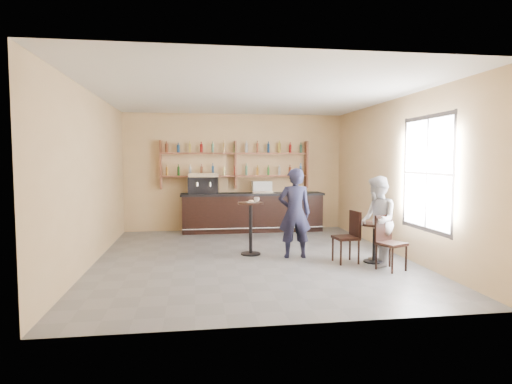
{
  "coord_description": "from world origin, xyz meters",
  "views": [
    {
      "loc": [
        -1.12,
        -8.31,
        1.94
      ],
      "look_at": [
        0.2,
        0.8,
        1.25
      ],
      "focal_mm": 30.0,
      "sensor_mm": 36.0,
      "label": 1
    }
  ],
  "objects": [
    {
      "name": "bar_counter",
      "position": [
        0.44,
        3.15,
        0.52
      ],
      "size": [
        3.86,
        0.75,
        1.04
      ],
      "primitive_type": null,
      "color": "black",
      "rests_on": "floor"
    },
    {
      "name": "man_main",
      "position": [
        0.84,
        -0.1,
        0.89
      ],
      "size": [
        0.68,
        0.48,
        1.78
      ],
      "primitive_type": "imported",
      "rotation": [
        0.0,
        0.0,
        3.06
      ],
      "color": "black",
      "rests_on": "floor"
    },
    {
      "name": "wall_back",
      "position": [
        0.0,
        3.5,
        1.6
      ],
      "size": [
        7.0,
        0.0,
        7.0
      ],
      "primitive_type": "plane",
      "rotation": [
        1.57,
        0.0,
        0.0
      ],
      "color": "tan",
      "rests_on": "floor"
    },
    {
      "name": "floor",
      "position": [
        0.0,
        0.0,
        0.0
      ],
      "size": [
        7.0,
        7.0,
        0.0
      ],
      "primitive_type": "plane",
      "color": "slate",
      "rests_on": "ground"
    },
    {
      "name": "wall_right",
      "position": [
        3.0,
        0.0,
        1.6
      ],
      "size": [
        0.0,
        7.0,
        7.0
      ],
      "primitive_type": "plane",
      "rotation": [
        1.57,
        0.0,
        -1.57
      ],
      "color": "tan",
      "rests_on": "floor"
    },
    {
      "name": "chair_south",
      "position": [
        2.3,
        -1.31,
        0.48
      ],
      "size": [
        0.55,
        0.55,
        0.97
      ],
      "primitive_type": null,
      "rotation": [
        0.0,
        0.0,
        0.42
      ],
      "color": "black",
      "rests_on": "floor"
    },
    {
      "name": "donut",
      "position": [
        0.03,
        0.28,
        1.1
      ],
      "size": [
        0.14,
        0.14,
        0.04
      ],
      "primitive_type": "torus",
      "rotation": [
        0.0,
        0.0,
        0.41
      ],
      "color": "#BB7244",
      "rests_on": "napkin"
    },
    {
      "name": "chair_west",
      "position": [
        1.7,
        -0.66,
        0.49
      ],
      "size": [
        0.46,
        0.46,
        0.98
      ],
      "primitive_type": null,
      "rotation": [
        0.0,
        0.0,
        -1.47
      ],
      "color": "black",
      "rests_on": "floor"
    },
    {
      "name": "shelf_unit",
      "position": [
        0.0,
        3.37,
        1.81
      ],
      "size": [
        4.0,
        0.26,
        1.4
      ],
      "primitive_type": null,
      "color": "brown",
      "rests_on": "wall_back"
    },
    {
      "name": "window_frame",
      "position": [
        2.99,
        -1.2,
        1.7
      ],
      "size": [
        0.04,
        1.7,
        2.1
      ],
      "primitive_type": null,
      "color": "black",
      "rests_on": "wall_right"
    },
    {
      "name": "napkin",
      "position": [
        0.02,
        0.29,
        1.08
      ],
      "size": [
        0.19,
        0.19,
        0.0
      ],
      "primitive_type": "cube",
      "rotation": [
        0.0,
        0.0,
        0.27
      ],
      "color": "white",
      "rests_on": "pedestal_table"
    },
    {
      "name": "espresso_machine",
      "position": [
        -0.88,
        3.15,
        1.32
      ],
      "size": [
        0.82,
        0.58,
        0.55
      ],
      "primitive_type": null,
      "rotation": [
        0.0,
        0.0,
        -0.1
      ],
      "color": "black",
      "rests_on": "bar_counter"
    },
    {
      "name": "cup_pedestal",
      "position": [
        0.16,
        0.39,
        1.13
      ],
      "size": [
        0.12,
        0.12,
        0.09
      ],
      "primitive_type": "imported",
      "rotation": [
        0.0,
        0.0,
        -0.05
      ],
      "color": "white",
      "rests_on": "pedestal_table"
    },
    {
      "name": "wall_front",
      "position": [
        0.0,
        -3.5,
        1.6
      ],
      "size": [
        7.0,
        0.0,
        7.0
      ],
      "primitive_type": "plane",
      "rotation": [
        -1.57,
        0.0,
        0.0
      ],
      "color": "tan",
      "rests_on": "floor"
    },
    {
      "name": "liquor_bottles",
      "position": [
        0.0,
        3.37,
        1.98
      ],
      "size": [
        3.68,
        0.1,
        1.0
      ],
      "primitive_type": null,
      "color": "#8C5919",
      "rests_on": "shelf_unit"
    },
    {
      "name": "wall_left",
      "position": [
        -3.0,
        0.0,
        1.6
      ],
      "size": [
        0.0,
        7.0,
        7.0
      ],
      "primitive_type": "plane",
      "rotation": [
        1.57,
        0.0,
        1.57
      ],
      "color": "tan",
      "rests_on": "floor"
    },
    {
      "name": "cup_cafe",
      "position": [
        2.3,
        -0.71,
        0.8
      ],
      "size": [
        0.13,
        0.13,
        0.1
      ],
      "primitive_type": "imported",
      "rotation": [
        0.0,
        0.0,
        0.23
      ],
      "color": "white",
      "rests_on": "cafe_table"
    },
    {
      "name": "pedestal_table",
      "position": [
        0.02,
        0.29,
        0.54
      ],
      "size": [
        0.67,
        0.67,
        1.08
      ],
      "primitive_type": null,
      "rotation": [
        0.0,
        0.0,
        -0.33
      ],
      "color": "black",
      "rests_on": "floor"
    },
    {
      "name": "pastry_case",
      "position": [
        0.7,
        3.15,
        1.21
      ],
      "size": [
        0.55,
        0.45,
        0.32
      ],
      "primitive_type": null,
      "rotation": [
        0.0,
        0.0,
        -0.03
      ],
      "color": "silver",
      "rests_on": "bar_counter"
    },
    {
      "name": "cafe_table",
      "position": [
        2.25,
        -0.71,
        0.38
      ],
      "size": [
        0.76,
        0.76,
        0.75
      ],
      "primitive_type": null,
      "rotation": [
        0.0,
        0.0,
        0.34
      ],
      "color": "black",
      "rests_on": "floor"
    },
    {
      "name": "ceiling",
      "position": [
        0.0,
        0.0,
        3.2
      ],
      "size": [
        7.0,
        7.0,
        0.0
      ],
      "primitive_type": "plane",
      "rotation": [
        3.14,
        0.0,
        0.0
      ],
      "color": "white",
      "rests_on": "wall_back"
    },
    {
      "name": "window_pane",
      "position": [
        2.99,
        -1.2,
        1.7
      ],
      "size": [
        0.0,
        2.0,
        2.0
      ],
      "primitive_type": "plane",
      "rotation": [
        1.57,
        0.0,
        -1.57
      ],
      "color": "white",
      "rests_on": "wall_right"
    },
    {
      "name": "patron_second",
      "position": [
        2.18,
        -0.97,
        0.83
      ],
      "size": [
        0.8,
        0.93,
        1.65
      ],
      "primitive_type": "imported",
      "rotation": [
        0.0,
        0.0,
        -1.81
      ],
      "color": "#A8A7AD",
      "rests_on": "floor"
    }
  ]
}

